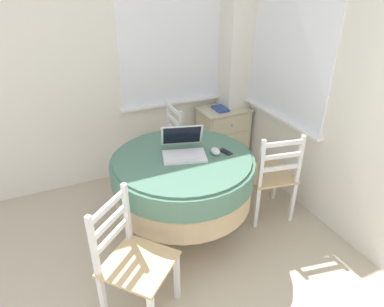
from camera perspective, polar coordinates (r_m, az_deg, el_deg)
corner_room_shell at (r=2.75m, az=2.65°, el=11.82°), size 4.43×4.63×2.55m
round_dining_table at (r=2.78m, az=-1.53°, el=-3.72°), size 1.14×1.14×0.76m
laptop at (r=2.71m, az=-1.42°, el=0.81°), size 0.41×0.40×0.22m
computer_mouse at (r=2.72m, az=3.93°, el=0.38°), size 0.07×0.10×0.05m
cell_phone at (r=2.76m, az=5.60°, el=0.30°), size 0.08×0.13×0.01m
dining_chair_near_back_window at (r=3.56m, az=-4.85°, el=0.97°), size 0.42×0.41×0.87m
dining_chair_near_right_window at (r=3.15m, az=13.02°, el=-3.70°), size 0.47×0.48×0.87m
dining_chair_camera_near at (r=2.31m, az=-9.87°, el=-17.24°), size 0.57×0.57×0.87m
corner_cabinet at (r=4.01m, az=5.13°, el=2.94°), size 0.55×0.40×0.68m
book_on_cabinet at (r=3.83m, az=4.73°, el=7.44°), size 0.13×0.21×0.02m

